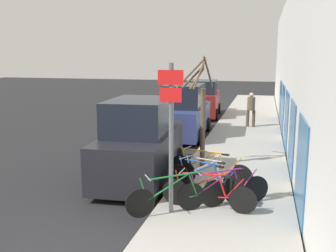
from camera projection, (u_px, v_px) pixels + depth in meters
The scene contains 15 objects.
ground_plane at pixel (183, 140), 16.48m from camera, with size 80.00×80.00×0.00m, color black.
sidewalk_curb at pixel (247, 129), 18.49m from camera, with size 3.20×32.00×0.15m.
building_facade at pixel (287, 65), 17.42m from camera, with size 0.23×32.00×6.50m.
signpost at pixel (171, 132), 8.19m from camera, with size 0.56×0.12×3.37m.
bicycle_0 at pixel (178, 196), 8.46m from camera, with size 2.06×1.38×0.92m.
bicycle_1 at pixel (208, 194), 8.64m from camera, with size 2.23×0.44×0.88m.
bicycle_2 at pixel (224, 190), 8.82m from camera, with size 2.01×1.27×0.91m.
bicycle_3 at pixel (205, 181), 9.46m from camera, with size 2.11×1.12×0.90m.
bicycle_4 at pixel (209, 176), 9.97m from camera, with size 1.92×0.94×0.84m.
bicycle_5 at pixel (210, 169), 10.39m from camera, with size 2.40×0.87×0.95m.
parked_car_0 at pixel (141, 143), 11.15m from camera, with size 2.28×4.69×2.43m.
parked_car_1 at pixel (185, 113), 17.01m from camera, with size 2.07×4.70×2.41m.
parked_car_2 at pixel (202, 100), 22.77m from camera, with size 2.29×4.36×2.21m.
pedestrian_near at pixel (251, 107), 18.67m from camera, with size 0.45×0.38×1.71m.
street_tree at pixel (202, 114), 11.88m from camera, with size 1.03×1.44×3.52m.
Camera 1 is at (3.37, -4.54, 3.67)m, focal length 40.00 mm.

